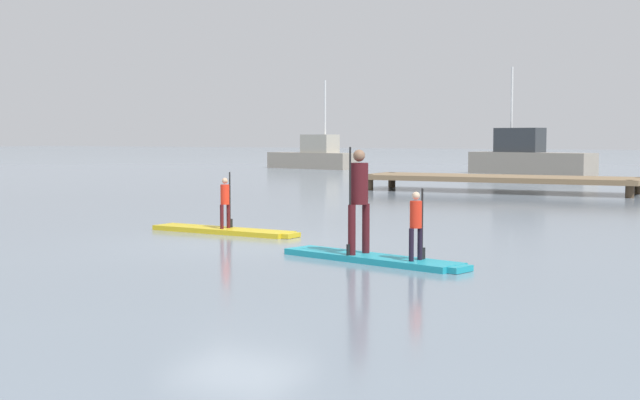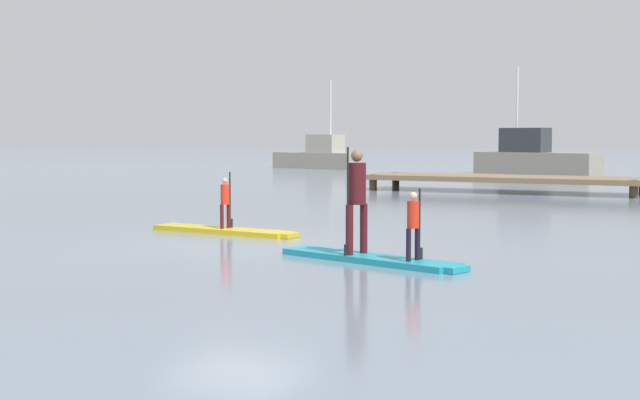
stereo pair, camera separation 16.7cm
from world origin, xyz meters
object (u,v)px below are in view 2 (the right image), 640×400
object	(u,v)px
paddler_adult	(356,194)
paddler_child_front	(414,222)
fishing_boat_green_midground	(534,158)
paddler_child_solo	(225,200)
paddleboard_far	(372,259)
paddleboard_near	(225,231)
motor_boat_small_navy	(319,156)

from	to	relation	value
paddler_adult	paddler_child_front	size ratio (longest dim) A/B	1.57
paddler_child_front	fishing_boat_green_midground	xyz separation A→B (m)	(-6.54, 33.78, 0.17)
paddler_child_solo	paddleboard_far	distance (m)	5.13
paddler_child_solo	paddleboard_far	size ratio (longest dim) A/B	0.34
paddler_child_front	paddler_adult	bearing A→B (deg)	165.02
paddler_adult	fishing_boat_green_midground	distance (m)	33.92
paddleboard_near	motor_boat_small_navy	size ratio (longest dim) A/B	0.55
paddleboard_far	motor_boat_small_navy	xyz separation A→B (m)	(-19.44, 35.73, 0.71)
paddler_child_solo	motor_boat_small_navy	xyz separation A→B (m)	(-15.01, 33.21, 0.07)
paddler_child_front	fishing_boat_green_midground	world-z (taller)	fishing_boat_green_midground
paddler_adult	paddler_child_front	bearing A→B (deg)	-14.98
paddleboard_far	motor_boat_small_navy	distance (m)	40.68
paddleboard_far	paddler_adult	xyz separation A→B (m)	(-0.31, 0.08, 1.02)
paddleboard_far	paddler_adult	size ratio (longest dim) A/B	1.99
paddleboard_near	paddleboard_far	distance (m)	5.09
fishing_boat_green_midground	paddler_child_solo	bearing A→B (deg)	-87.55
paddleboard_near	fishing_boat_green_midground	bearing A→B (deg)	92.43
paddleboard_near	paddler_child_front	xyz separation A→B (m)	(5.22, -2.72, 0.64)
paddler_child_front	motor_boat_small_navy	world-z (taller)	motor_boat_small_navy
paddleboard_far	motor_boat_small_navy	world-z (taller)	motor_boat_small_navy
paddleboard_far	paddleboard_near	bearing A→B (deg)	150.47
fishing_boat_green_midground	motor_boat_small_navy	xyz separation A→B (m)	(-13.69, 2.17, -0.10)
paddleboard_near	paddleboard_far	size ratio (longest dim) A/B	1.01
paddler_child_front	fishing_boat_green_midground	bearing A→B (deg)	100.96
paddler_child_front	motor_boat_small_navy	bearing A→B (deg)	119.37
paddleboard_near	paddler_child_front	world-z (taller)	paddler_child_front
fishing_boat_green_midground	paddleboard_near	bearing A→B (deg)	-87.57
paddler_child_solo	motor_boat_small_navy	size ratio (longest dim) A/B	0.18
paddler_child_solo	paddler_child_front	world-z (taller)	paddler_child_solo
paddleboard_far	fishing_boat_green_midground	distance (m)	34.06
paddler_child_front	paddler_child_solo	bearing A→B (deg)	152.31
paddler_adult	motor_boat_small_navy	distance (m)	40.46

